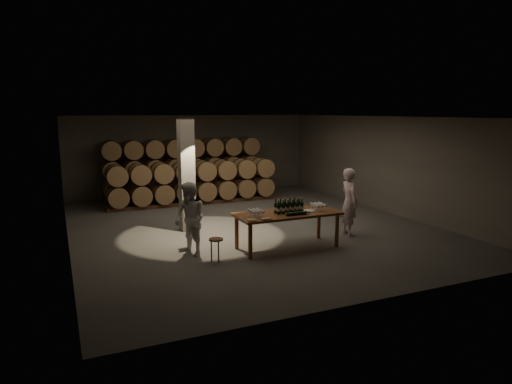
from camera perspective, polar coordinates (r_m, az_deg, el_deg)
name	(u,v)px	position (r m, az deg, el deg)	size (l,w,h in m)	color
room	(187,175)	(13.00, -8.67, 2.14)	(12.00, 12.00, 12.00)	#53504D
tasting_table	(287,217)	(11.31, 3.94, -3.10)	(2.60, 1.10, 0.90)	brown
barrel_stack_back	(184,167)	(18.16, -9.03, 3.10)	(6.26, 0.95, 2.31)	#55311D
barrel_stack_front	(194,181)	(16.87, -7.78, 1.33)	(6.26, 0.95, 1.57)	#55311D
bottle_cluster	(289,207)	(11.28, 4.13, -1.94)	(0.74, 0.24, 0.36)	black
lying_bottles	(297,213)	(11.02, 5.11, -2.69)	(0.65, 0.09, 0.09)	black
glass_cluster_left	(256,211)	(10.86, -0.02, -2.42)	(0.30, 0.41, 0.17)	silver
glass_cluster_right	(318,205)	(11.64, 7.82, -1.64)	(0.30, 0.41, 0.17)	silver
plate	(309,211)	(11.53, 6.68, -2.32)	(0.30, 0.30, 0.02)	white
notebook_near	(265,219)	(10.57, 1.18, -3.37)	(0.22, 0.18, 0.03)	olive
notebook_corner	(252,220)	(10.49, -0.55, -3.48)	(0.20, 0.26, 0.02)	olive
pen	(270,219)	(10.59, 1.77, -3.39)	(0.01, 0.01, 0.13)	black
stool	(216,243)	(10.40, -5.02, -6.35)	(0.32, 0.32, 0.54)	#55311D
person_man	(349,202)	(12.68, 11.58, -1.23)	(0.68, 0.44, 1.86)	beige
person_woman	(190,219)	(10.85, -8.24, -3.36)	(0.85, 0.66, 1.74)	silver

